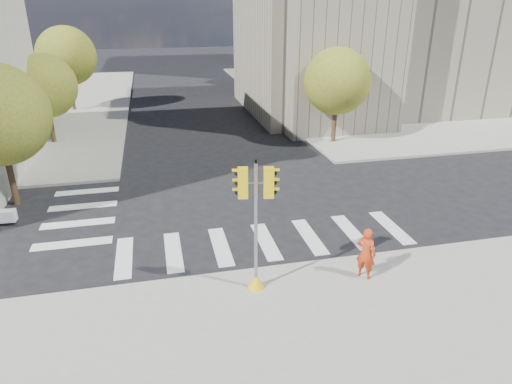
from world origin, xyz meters
TOP-DOWN VIEW (x-y plane):
  - ground at (0.00, 0.00)m, footprint 160.00×160.00m
  - sidewalk_far_right at (20.00, 26.00)m, footprint 28.00×40.00m
  - civic_building at (15.59, 19.12)m, footprint 26.00×16.00m
  - tree_lw_mid at (-10.50, 14.00)m, footprint 4.00×4.00m
  - tree_lw_far at (-10.50, 24.00)m, footprint 4.80×4.80m
  - tree_re_near at (7.50, 10.00)m, footprint 4.20×4.20m
  - tree_re_mid at (7.50, 22.00)m, footprint 4.60×4.60m
  - tree_re_far at (7.50, 34.00)m, footprint 4.00×4.00m
  - lamp_near at (8.00, 14.00)m, footprint 0.35×0.18m
  - lamp_far at (8.00, 28.00)m, footprint 0.35×0.18m
  - traffic_signal at (-1.24, -5.16)m, footprint 1.08×0.56m
  - photographer at (2.45, -5.35)m, footprint 0.76×0.78m

SIDE VIEW (x-z plane):
  - ground at x=0.00m, z-range 0.00..0.00m
  - sidewalk_far_right at x=20.00m, z-range 0.00..0.15m
  - photographer at x=2.45m, z-range 0.15..1.96m
  - traffic_signal at x=-1.24m, z-range -0.19..4.17m
  - tree_lw_mid at x=-10.50m, z-range 0.88..6.65m
  - tree_re_far at x=7.50m, z-range 0.93..6.80m
  - tree_re_near at x=7.50m, z-range 0.97..7.13m
  - tree_re_mid at x=7.50m, z-range 1.02..7.68m
  - tree_lw_far at x=-10.50m, z-range 1.07..8.01m
  - lamp_near at x=8.00m, z-range 0.52..8.63m
  - lamp_far at x=8.00m, z-range 0.52..8.63m
  - civic_building at x=15.59m, z-range -2.43..16.96m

